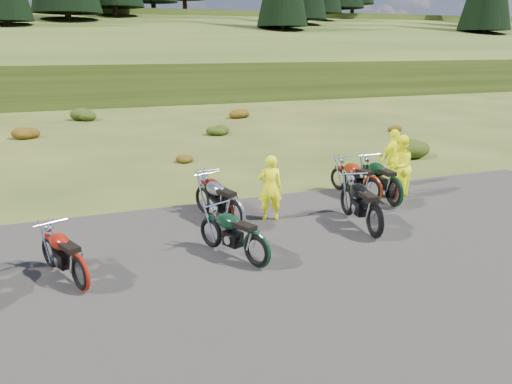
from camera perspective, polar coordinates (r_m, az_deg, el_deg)
name	(u,v)px	position (r m, az deg, el deg)	size (l,w,h in m)	color
ground	(298,253)	(10.70, 4.79, -6.92)	(300.00, 300.00, 0.00)	#2F4015
gravel_pad	(346,295)	(9.12, 10.28, -11.50)	(20.00, 12.00, 0.04)	black
hill_slope	(105,85)	(59.15, -16.89, 11.65)	(300.00, 46.00, 3.00)	#2C3E14
hill_plateau	(82,65)	(118.99, -19.23, 13.53)	(300.00, 90.00, 9.17)	#2C3E14
shrub_2	(25,131)	(25.80, -24.90, 6.34)	(1.30, 1.30, 0.77)	#5F350B
shrub_3	(85,113)	(30.99, -18.97, 8.57)	(1.56, 1.56, 0.92)	#24360D
shrub_4	(183,157)	(18.89, -8.39, 4.02)	(0.77, 0.77, 0.45)	#5F350B
shrub_5	(217,129)	(24.63, -4.50, 7.22)	(1.03, 1.03, 0.61)	#24360D
shrub_6	(238,112)	(30.48, -2.06, 9.18)	(1.30, 1.30, 0.77)	#5F350B
shrub_7	(411,145)	(20.67, 17.33, 5.18)	(1.56, 1.56, 0.92)	#24360D
shrub_8	(392,127)	(26.60, 15.30, 7.20)	(0.77, 0.77, 0.45)	#5F350B
motorcycle_1	(82,292)	(9.59, -19.25, -10.74)	(1.97, 0.66, 1.03)	maroon
motorcycle_2	(257,269)	(9.95, 0.11, -8.75)	(2.08, 0.69, 1.09)	black
motorcycle_3	(236,231)	(11.89, -2.34, -4.42)	(2.22, 0.74, 1.16)	#9A9A9E
motorcycle_4	(227,225)	(12.24, -3.32, -3.81)	(2.15, 0.72, 1.13)	#4B110C
motorcycle_5	(374,239)	(11.71, 13.29, -5.22)	(2.33, 0.78, 1.22)	black
motorcycle_6	(372,203)	(14.28, 13.09, -1.24)	(2.14, 0.71, 1.12)	maroon
motorcycle_7	(393,207)	(14.04, 15.38, -1.71)	(2.31, 0.77, 1.21)	black
person_middle	(270,189)	(12.32, 1.63, 0.36)	(0.60, 0.39, 1.65)	#F7FF0D
person_right_a	(399,168)	(14.69, 16.05, 2.69)	(0.88, 0.68, 1.81)	#F7FF0D
person_right_b	(394,159)	(15.83, 15.48, 3.65)	(1.04, 0.43, 1.78)	#F7FF0D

